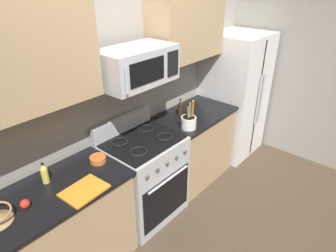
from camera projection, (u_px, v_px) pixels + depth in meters
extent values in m
plane|color=#473828|center=(195.00, 243.00, 2.93)|extent=(16.00, 16.00, 0.00)
cube|color=#9E998E|center=(114.00, 95.00, 2.95)|extent=(8.00, 0.10, 2.60)
cube|color=tan|center=(64.00, 233.00, 2.48)|extent=(1.10, 0.59, 0.88)
cube|color=black|center=(55.00, 191.00, 2.27)|extent=(1.14, 0.63, 0.03)
cube|color=#B2B5BA|center=(144.00, 178.00, 3.12)|extent=(0.76, 0.63, 0.91)
cube|color=black|center=(167.00, 198.00, 2.98)|extent=(0.67, 0.01, 0.51)
cylinder|color=#B2B5BA|center=(169.00, 179.00, 2.84)|extent=(0.57, 0.02, 0.02)
cube|color=black|center=(142.00, 141.00, 2.91)|extent=(0.73, 0.57, 0.02)
cube|color=#B2B5BA|center=(122.00, 125.00, 3.03)|extent=(0.76, 0.06, 0.18)
torus|color=black|center=(138.00, 152.00, 2.70)|extent=(0.17, 0.17, 0.02)
torus|color=black|center=(165.00, 137.00, 2.94)|extent=(0.17, 0.17, 0.02)
torus|color=black|center=(119.00, 142.00, 2.85)|extent=(0.17, 0.17, 0.02)
torus|color=black|center=(146.00, 129.00, 3.10)|extent=(0.17, 0.17, 0.02)
cylinder|color=#4C4C51|center=(147.00, 177.00, 2.59)|extent=(0.04, 0.02, 0.04)
cylinder|color=#4C4C51|center=(158.00, 170.00, 2.68)|extent=(0.04, 0.02, 0.04)
cylinder|color=#4C4C51|center=(167.00, 164.00, 2.77)|extent=(0.04, 0.02, 0.04)
cylinder|color=#4C4C51|center=(177.00, 158.00, 2.87)|extent=(0.04, 0.02, 0.04)
cylinder|color=#4C4C51|center=(185.00, 152.00, 2.96)|extent=(0.04, 0.02, 0.04)
cube|color=tan|center=(193.00, 146.00, 3.72)|extent=(0.95, 0.59, 0.88)
cube|color=black|center=(195.00, 114.00, 3.51)|extent=(0.99, 0.63, 0.03)
cube|color=silver|center=(234.00, 96.00, 4.14)|extent=(0.81, 0.70, 1.71)
cube|color=black|center=(258.00, 102.00, 3.93)|extent=(0.01, 0.01, 1.63)
cylinder|color=#B2B5BA|center=(258.00, 101.00, 3.86)|extent=(0.02, 0.02, 0.69)
cylinder|color=#B2B5BA|center=(262.00, 98.00, 3.93)|extent=(0.02, 0.02, 0.69)
cube|color=#9E998E|center=(302.00, 66.00, 3.88)|extent=(0.10, 8.00, 2.60)
cube|color=#B2B5BA|center=(136.00, 65.00, 2.57)|extent=(0.72, 0.40, 0.32)
cube|color=black|center=(148.00, 72.00, 2.41)|extent=(0.39, 0.01, 0.20)
cube|color=black|center=(173.00, 63.00, 2.63)|extent=(0.14, 0.01, 0.22)
cylinder|color=#B2B5BA|center=(127.00, 80.00, 2.22)|extent=(0.02, 0.02, 0.22)
cube|color=tan|center=(12.00, 56.00, 1.89)|extent=(1.13, 0.34, 0.77)
cube|color=tan|center=(187.00, 23.00, 3.14)|extent=(0.98, 0.34, 0.77)
cylinder|color=white|center=(189.00, 123.00, 3.13)|extent=(0.16, 0.16, 0.13)
cylinder|color=black|center=(189.00, 122.00, 3.13)|extent=(0.13, 0.13, 0.11)
cylinder|color=olive|center=(188.00, 117.00, 3.09)|extent=(0.02, 0.04, 0.23)
cylinder|color=yellow|center=(190.00, 114.00, 3.08)|extent=(0.04, 0.03, 0.28)
cylinder|color=red|center=(190.00, 114.00, 3.11)|extent=(0.02, 0.09, 0.25)
cylinder|color=blue|center=(191.00, 115.00, 3.09)|extent=(0.06, 0.06, 0.25)
cylinder|color=orange|center=(192.00, 113.00, 3.07)|extent=(0.09, 0.08, 0.31)
sphere|color=red|center=(25.00, 204.00, 2.08)|extent=(0.07, 0.07, 0.07)
cube|color=orange|center=(84.00, 191.00, 2.24)|extent=(0.34, 0.27, 0.02)
cylinder|color=#382314|center=(180.00, 110.00, 3.40)|extent=(0.06, 0.06, 0.15)
cone|color=#382314|center=(180.00, 102.00, 3.35)|extent=(0.05, 0.05, 0.04)
cylinder|color=black|center=(180.00, 100.00, 3.34)|extent=(0.02, 0.02, 0.01)
cylinder|color=gold|center=(45.00, 175.00, 2.31)|extent=(0.06, 0.06, 0.13)
cone|color=gold|center=(43.00, 167.00, 2.28)|extent=(0.05, 0.05, 0.04)
cylinder|color=black|center=(42.00, 164.00, 2.26)|extent=(0.02, 0.02, 0.01)
cylinder|color=#D1662D|center=(98.00, 159.00, 2.59)|extent=(0.14, 0.14, 0.05)
torus|color=#D1662D|center=(98.00, 157.00, 2.57)|extent=(0.15, 0.15, 0.01)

